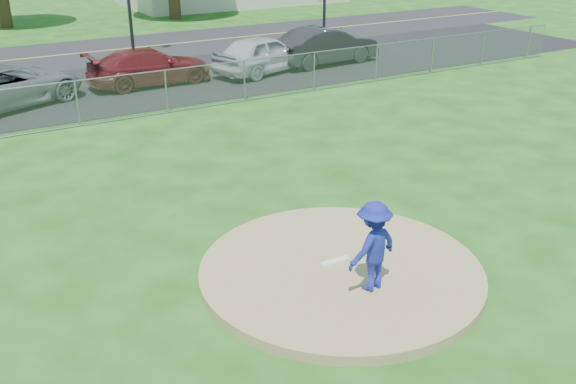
# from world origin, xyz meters

# --- Properties ---
(ground) EXTENTS (120.00, 120.00, 0.00)m
(ground) POSITION_xyz_m (0.00, 10.00, 0.00)
(ground) COLOR #164C10
(ground) RESTS_ON ground
(pitchers_mound) EXTENTS (5.40, 5.40, 0.20)m
(pitchers_mound) POSITION_xyz_m (0.00, 0.00, 0.10)
(pitchers_mound) COLOR #988253
(pitchers_mound) RESTS_ON ground
(pitching_rubber) EXTENTS (0.60, 0.15, 0.04)m
(pitching_rubber) POSITION_xyz_m (0.00, 0.20, 0.22)
(pitching_rubber) COLOR white
(pitching_rubber) RESTS_ON pitchers_mound
(chain_link_fence) EXTENTS (40.00, 0.06, 1.50)m
(chain_link_fence) POSITION_xyz_m (0.00, 12.00, 0.75)
(chain_link_fence) COLOR gray
(chain_link_fence) RESTS_ON ground
(parking_lot) EXTENTS (50.00, 8.00, 0.01)m
(parking_lot) POSITION_xyz_m (0.00, 16.50, 0.01)
(parking_lot) COLOR black
(parking_lot) RESTS_ON ground
(street) EXTENTS (60.00, 7.00, 0.01)m
(street) POSITION_xyz_m (0.00, 24.00, 0.00)
(street) COLOR black
(street) RESTS_ON ground
(pitcher) EXTENTS (1.18, 0.82, 1.68)m
(pitcher) POSITION_xyz_m (0.05, -0.87, 1.04)
(pitcher) COLOR navy
(pitcher) RESTS_ON pitchers_mound
(parked_car_gray) EXTENTS (5.93, 4.44, 1.50)m
(parked_car_gray) POSITION_xyz_m (-3.58, 15.64, 0.76)
(parked_car_gray) COLOR slate
(parked_car_gray) RESTS_ON parking_lot
(parked_car_darkred) EXTENTS (5.04, 2.20, 1.44)m
(parked_car_darkred) POSITION_xyz_m (1.84, 16.15, 0.73)
(parked_car_darkred) COLOR maroon
(parked_car_darkred) RESTS_ON parking_lot
(parked_car_pearl) EXTENTS (5.13, 3.28, 1.63)m
(parked_car_pearl) POSITION_xyz_m (6.74, 15.68, 0.82)
(parked_car_pearl) COLOR silver
(parked_car_pearl) RESTS_ON parking_lot
(parked_car_charcoal) EXTENTS (5.15, 2.16, 1.65)m
(parked_car_charcoal) POSITION_xyz_m (10.04, 15.83, 0.84)
(parked_car_charcoal) COLOR #232325
(parked_car_charcoal) RESTS_ON parking_lot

